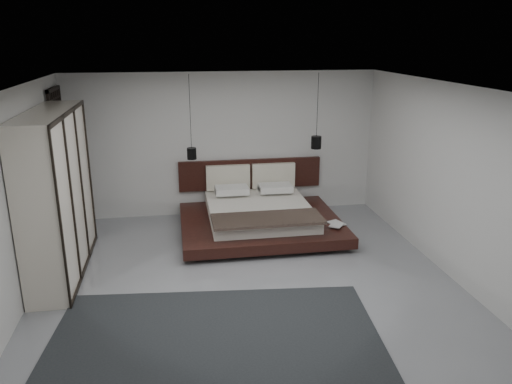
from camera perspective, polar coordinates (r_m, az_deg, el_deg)
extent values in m
plane|color=gray|center=(7.48, -1.04, -9.91)|extent=(6.00, 6.00, 0.00)
plane|color=white|center=(6.68, -1.18, 11.98)|extent=(6.00, 6.00, 0.00)
plane|color=silver|center=(9.84, -3.67, 5.44)|extent=(6.00, 0.00, 6.00)
plane|color=silver|center=(4.22, 4.97, -11.39)|extent=(6.00, 0.00, 6.00)
plane|color=silver|center=(7.18, -25.53, -0.78)|extent=(0.00, 6.00, 6.00)
plane|color=silver|center=(7.94, 20.85, 1.42)|extent=(0.00, 6.00, 6.00)
cube|color=black|center=(9.49, -21.34, 3.21)|extent=(0.05, 0.90, 2.60)
cube|color=black|center=(9.11, 0.52, -4.45)|extent=(2.24, 1.83, 0.08)
cube|color=black|center=(9.06, 0.53, -3.68)|extent=(2.85, 2.34, 0.18)
cube|color=silver|center=(9.11, 0.39, -2.19)|extent=(1.83, 2.04, 0.22)
cube|color=black|center=(8.33, 1.32, -3.10)|extent=(1.85, 0.71, 0.05)
cube|color=silver|center=(9.74, -2.88, 0.15)|extent=(0.63, 0.41, 0.12)
cube|color=silver|center=(9.87, 2.06, 0.39)|extent=(0.63, 0.41, 0.12)
cube|color=silver|center=(9.58, -2.78, 0.25)|extent=(0.63, 0.41, 0.12)
cube|color=silver|center=(9.72, 2.23, 0.49)|extent=(0.63, 0.41, 0.12)
cube|color=black|center=(10.00, -0.66, 2.08)|extent=(2.85, 0.08, 0.60)
cube|color=beige|center=(9.87, -3.21, 1.65)|extent=(0.86, 0.10, 0.50)
cube|color=beige|center=(10.01, 2.01, 1.89)|extent=(0.86, 0.10, 0.50)
imported|color=#99724C|center=(8.83, 8.62, -3.72)|extent=(0.32, 0.36, 0.03)
imported|color=#99724C|center=(8.79, 8.56, -3.65)|extent=(0.32, 0.34, 0.02)
cylinder|color=black|center=(9.03, -7.55, 9.07)|extent=(0.01, 0.01, 1.31)
cylinder|color=black|center=(9.17, -7.36, 4.38)|extent=(0.17, 0.17, 0.21)
cylinder|color=#FFE0B2|center=(9.19, -7.34, 3.83)|extent=(0.13, 0.13, 0.01)
cylinder|color=black|center=(9.40, 7.05, 9.84)|extent=(0.01, 0.01, 1.17)
cylinder|color=black|center=(9.51, 6.90, 5.65)|extent=(0.19, 0.19, 0.24)
cylinder|color=#FFE0B2|center=(9.54, 6.87, 5.04)|extent=(0.15, 0.15, 0.01)
cube|color=silver|center=(7.86, -21.83, -0.25)|extent=(0.56, 2.43, 2.43)
cube|color=black|center=(7.55, -20.66, 8.48)|extent=(0.03, 2.43, 0.06)
cube|color=black|center=(8.21, -18.89, -8.07)|extent=(0.03, 2.43, 0.06)
cube|color=black|center=(6.67, -21.45, -3.25)|extent=(0.03, 0.05, 2.43)
cube|color=black|center=(7.42, -20.25, -1.08)|extent=(0.03, 0.05, 2.43)
cube|color=black|center=(8.18, -19.27, 0.70)|extent=(0.03, 0.05, 2.43)
cube|color=black|center=(8.95, -18.47, 2.17)|extent=(0.03, 0.05, 2.43)
cube|color=black|center=(5.97, -4.63, -17.66)|extent=(4.15, 3.15, 0.02)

